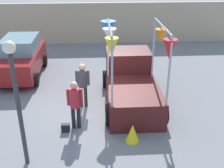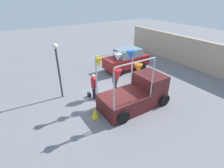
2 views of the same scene
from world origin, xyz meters
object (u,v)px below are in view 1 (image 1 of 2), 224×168
object	(u,v)px
folded_kite_bundle_sunflower	(133,133)
vendor_truck	(130,81)
person_customer	(75,101)
street_lamp	(16,88)
parked_car	(21,57)
handbag	(66,128)
person_vendor	(83,81)

from	to	relation	value
folded_kite_bundle_sunflower	vendor_truck	bearing A→B (deg)	84.92
vendor_truck	person_customer	world-z (taller)	vendor_truck
street_lamp	person_customer	bearing A→B (deg)	52.36
vendor_truck	parked_car	distance (m)	5.64
vendor_truck	parked_car	world-z (taller)	vendor_truck
parked_car	handbag	size ratio (longest dim) A/B	14.29
handbag	street_lamp	bearing A→B (deg)	-122.63
vendor_truck	street_lamp	bearing A→B (deg)	-133.40
person_customer	handbag	xyz separation A→B (m)	(-0.35, -0.20, -0.90)
person_customer	person_vendor	distance (m)	1.49
vendor_truck	person_vendor	size ratio (longest dim) A/B	2.30
vendor_truck	handbag	size ratio (longest dim) A/B	14.49
street_lamp	folded_kite_bundle_sunflower	world-z (taller)	street_lamp
person_vendor	handbag	xyz separation A→B (m)	(-0.55, -1.68, -0.93)
parked_car	street_lamp	world-z (taller)	street_lamp
handbag	vendor_truck	bearing A→B (deg)	40.58
parked_car	person_vendor	size ratio (longest dim) A/B	2.27
person_vendor	street_lamp	xyz separation A→B (m)	(-1.51, -3.17, 1.29)
vendor_truck	person_customer	size ratio (longest dim) A/B	2.36
parked_car	folded_kite_bundle_sunflower	world-z (taller)	parked_car
folded_kite_bundle_sunflower	person_customer	bearing A→B (deg)	154.26
parked_car	person_vendor	distance (m)	4.42
person_customer	street_lamp	size ratio (longest dim) A/B	0.48
vendor_truck	folded_kite_bundle_sunflower	bearing A→B (deg)	-95.08
vendor_truck	handbag	distance (m)	3.24
parked_car	handbag	xyz separation A→B (m)	(2.47, -4.90, -0.80)
vendor_truck	folded_kite_bundle_sunflower	distance (m)	2.80
parked_car	person_vendor	world-z (taller)	parked_car
person_vendor	street_lamp	distance (m)	3.74
parked_car	handbag	world-z (taller)	parked_car
street_lamp	vendor_truck	bearing A→B (deg)	46.60
vendor_truck	parked_car	bearing A→B (deg)	149.66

